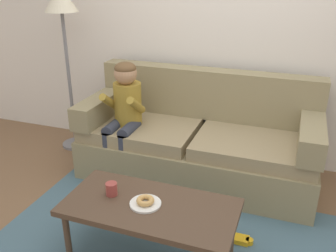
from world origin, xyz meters
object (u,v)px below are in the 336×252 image
Objects in this scene: toy_controller at (238,239)px; couch at (198,141)px; person_child at (124,109)px; floor_lamp at (62,16)px; coffee_table at (150,210)px; donut at (145,200)px; mug at (112,189)px.

couch is at bearing 154.23° from toy_controller.
floor_lamp is (-0.82, 0.35, 0.76)m from person_child.
coffee_table is 1.24m from person_child.
person_child is (-0.67, 1.01, 0.27)m from coffee_table.
floor_lamp is at bearing 174.50° from couch.
floor_lamp is at bearing 137.54° from coffee_table.
couch is 1.84m from floor_lamp.
donut is 2.22m from floor_lamp.
donut is (0.64, -1.02, -0.20)m from person_child.
person_child is at bearing 123.58° from coffee_table.
mug is 2.04m from floor_lamp.
mug is 0.40× the size of toy_controller.
floor_lamp is at bearing 131.76° from mug.
coffee_table is at bearing -56.42° from person_child.
toy_controller is at bearing -28.19° from person_child.
coffee_table is at bearing -4.18° from mug.
person_child is 9.18× the size of donut.
couch is 18.05× the size of donut.
mug is (-0.29, -1.20, 0.13)m from couch.
toy_controller is at bearing -26.29° from floor_lamp.
toy_controller is (0.55, -0.86, -0.33)m from couch.
floor_lamp reaches higher than person_child.
person_child is at bearing 122.23° from donut.
toy_controller is 2.67m from floor_lamp.
coffee_table is 12.82× the size of mug.
person_child reaches higher than donut.
floor_lamp is (-2.04, 1.01, 1.41)m from toy_controller.
donut reaches higher than coffee_table.
mug is 1.01m from toy_controller.
person_child reaches higher than mug.
coffee_table is (0.01, -1.22, 0.05)m from couch.
person_child is at bearing 110.97° from mug.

